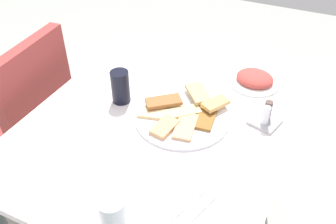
{
  "coord_description": "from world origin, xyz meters",
  "views": [
    {
      "loc": [
        -0.85,
        -0.43,
        1.52
      ],
      "look_at": [
        0.02,
        -0.03,
        0.76
      ],
      "focal_mm": 38.63,
      "sensor_mm": 36.0,
      "label": 1
    }
  ],
  "objects": [
    {
      "name": "fork",
      "position": [
        -0.31,
        -0.26,
        0.74
      ],
      "size": [
        0.17,
        0.07,
        0.0
      ],
      "primitive_type": "cube",
      "rotation": [
        0.0,
        0.0,
        -0.32
      ],
      "color": "silver",
      "rests_on": "paper_napkin"
    },
    {
      "name": "pide_platter",
      "position": [
        0.04,
        -0.07,
        0.74
      ],
      "size": [
        0.35,
        0.33,
        0.04
      ],
      "color": "white",
      "rests_on": "dining_table"
    },
    {
      "name": "spoon",
      "position": [
        -0.31,
        -0.22,
        0.74
      ],
      "size": [
        0.19,
        0.08,
        0.0
      ],
      "primitive_type": "cube",
      "rotation": [
        0.0,
        0.0,
        -0.35
      ],
      "color": "silver",
      "rests_on": "paper_napkin"
    },
    {
      "name": "salad_plate_greens",
      "position": [
        0.35,
        -0.24,
        0.75
      ],
      "size": [
        0.2,
        0.2,
        0.05
      ],
      "color": "white",
      "rests_on": "dining_table"
    },
    {
      "name": "drinking_glass",
      "position": [
        -0.43,
        -0.09,
        0.79
      ],
      "size": [
        0.07,
        0.07,
        0.12
      ],
      "primitive_type": "cylinder",
      "color": "silver",
      "rests_on": "dining_table"
    },
    {
      "name": "paper_napkin",
      "position": [
        -0.31,
        -0.24,
        0.73
      ],
      "size": [
        0.19,
        0.19,
        0.0
      ],
      "primitive_type": "cube",
      "rotation": [
        0.0,
        0.0,
        0.26
      ],
      "color": "white",
      "rests_on": "dining_table"
    },
    {
      "name": "soda_can",
      "position": [
        0.04,
        0.17,
        0.79
      ],
      "size": [
        0.07,
        0.07,
        0.12
      ],
      "primitive_type": "cylinder",
      "rotation": [
        0.0,
        0.0,
        6.25
      ],
      "color": "black",
      "rests_on": "dining_table"
    },
    {
      "name": "condiment_caddy",
      "position": [
        0.13,
        -0.33,
        0.76
      ],
      "size": [
        0.11,
        0.11,
        0.08
      ],
      "color": "#B2B2B7",
      "rests_on": "dining_table"
    },
    {
      "name": "dining_table",
      "position": [
        0.0,
        0.0,
        0.64
      ],
      "size": [
        1.02,
        0.85,
        0.73
      ],
      "color": "white",
      "rests_on": "ground_plane"
    },
    {
      "name": "dining_chair",
      "position": [
        0.0,
        0.66,
        0.49
      ],
      "size": [
        0.45,
        0.45,
        0.89
      ],
      "color": "#9B3532",
      "rests_on": "ground_plane"
    }
  ]
}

